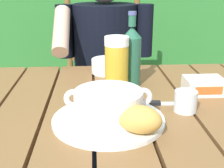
{
  "coord_description": "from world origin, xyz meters",
  "views": [
    {
      "loc": [
        -0.07,
        -0.81,
        1.12
      ],
      "look_at": [
        -0.02,
        0.01,
        0.83
      ],
      "focal_mm": 48.47,
      "sensor_mm": 36.0,
      "label": 1
    }
  ],
  "objects_px": {
    "bread_roll": "(140,119)",
    "table_knife": "(159,103)",
    "diner_bowl": "(109,66)",
    "person_eating": "(105,62)",
    "beer_bottle": "(131,55)",
    "butter_tub": "(204,86)",
    "beer_glass": "(117,64)",
    "water_glass_small": "(186,101)",
    "serving_plate": "(108,120)",
    "soup_bowl": "(108,104)",
    "chair_near_diner": "(104,89)"
  },
  "relations": [
    {
      "from": "bread_roll",
      "to": "table_knife",
      "type": "xyz_separation_m",
      "value": [
        0.09,
        0.19,
        -0.04
      ]
    },
    {
      "from": "diner_bowl",
      "to": "person_eating",
      "type": "bearing_deg",
      "value": 90.5
    },
    {
      "from": "beer_bottle",
      "to": "butter_tub",
      "type": "height_order",
      "value": "beer_bottle"
    },
    {
      "from": "beer_glass",
      "to": "water_glass_small",
      "type": "relative_size",
      "value": 2.82
    },
    {
      "from": "serving_plate",
      "to": "bread_roll",
      "type": "distance_m",
      "value": 0.11
    },
    {
      "from": "bread_roll",
      "to": "beer_bottle",
      "type": "distance_m",
      "value": 0.37
    },
    {
      "from": "water_glass_small",
      "to": "diner_bowl",
      "type": "height_order",
      "value": "water_glass_small"
    },
    {
      "from": "person_eating",
      "to": "diner_bowl",
      "type": "xyz_separation_m",
      "value": [
        0.0,
        -0.34,
        0.08
      ]
    },
    {
      "from": "serving_plate",
      "to": "diner_bowl",
      "type": "height_order",
      "value": "diner_bowl"
    },
    {
      "from": "beer_glass",
      "to": "person_eating",
      "type": "bearing_deg",
      "value": 91.99
    },
    {
      "from": "soup_bowl",
      "to": "diner_bowl",
      "type": "distance_m",
      "value": 0.44
    },
    {
      "from": "beer_glass",
      "to": "table_knife",
      "type": "height_order",
      "value": "beer_glass"
    },
    {
      "from": "soup_bowl",
      "to": "water_glass_small",
      "type": "xyz_separation_m",
      "value": [
        0.22,
        0.05,
        -0.02
      ]
    },
    {
      "from": "water_glass_small",
      "to": "bread_roll",
      "type": "bearing_deg",
      "value": -138.28
    },
    {
      "from": "chair_near_diner",
      "to": "beer_glass",
      "type": "distance_m",
      "value": 0.83
    },
    {
      "from": "water_glass_small",
      "to": "chair_near_diner",
      "type": "bearing_deg",
      "value": 101.94
    },
    {
      "from": "beer_glass",
      "to": "diner_bowl",
      "type": "distance_m",
      "value": 0.21
    },
    {
      "from": "water_glass_small",
      "to": "butter_tub",
      "type": "bearing_deg",
      "value": 53.58
    },
    {
      "from": "chair_near_diner",
      "to": "table_knife",
      "type": "height_order",
      "value": "chair_near_diner"
    },
    {
      "from": "soup_bowl",
      "to": "beer_bottle",
      "type": "height_order",
      "value": "beer_bottle"
    },
    {
      "from": "bread_roll",
      "to": "butter_tub",
      "type": "bearing_deg",
      "value": 47.17
    },
    {
      "from": "table_knife",
      "to": "beer_bottle",
      "type": "bearing_deg",
      "value": 109.77
    },
    {
      "from": "person_eating",
      "to": "beer_bottle",
      "type": "bearing_deg",
      "value": -81.62
    },
    {
      "from": "soup_bowl",
      "to": "person_eating",
      "type": "bearing_deg",
      "value": 88.46
    },
    {
      "from": "serving_plate",
      "to": "butter_tub",
      "type": "distance_m",
      "value": 0.38
    },
    {
      "from": "chair_near_diner",
      "to": "person_eating",
      "type": "distance_m",
      "value": 0.3
    },
    {
      "from": "beer_bottle",
      "to": "diner_bowl",
      "type": "distance_m",
      "value": 0.19
    },
    {
      "from": "beer_glass",
      "to": "beer_bottle",
      "type": "height_order",
      "value": "beer_bottle"
    },
    {
      "from": "bread_roll",
      "to": "beer_glass",
      "type": "height_order",
      "value": "beer_glass"
    },
    {
      "from": "serving_plate",
      "to": "table_knife",
      "type": "bearing_deg",
      "value": 33.56
    },
    {
      "from": "beer_bottle",
      "to": "person_eating",
      "type": "bearing_deg",
      "value": 98.38
    },
    {
      "from": "table_knife",
      "to": "diner_bowl",
      "type": "distance_m",
      "value": 0.36
    },
    {
      "from": "person_eating",
      "to": "butter_tub",
      "type": "xyz_separation_m",
      "value": [
        0.3,
        -0.58,
        0.07
      ]
    },
    {
      "from": "beer_bottle",
      "to": "table_knife",
      "type": "xyz_separation_m",
      "value": [
        0.06,
        -0.18,
        -0.1
      ]
    },
    {
      "from": "serving_plate",
      "to": "soup_bowl",
      "type": "bearing_deg",
      "value": -85.24
    },
    {
      "from": "soup_bowl",
      "to": "diner_bowl",
      "type": "height_order",
      "value": "soup_bowl"
    },
    {
      "from": "person_eating",
      "to": "bread_roll",
      "type": "xyz_separation_m",
      "value": [
        0.05,
        -0.86,
        0.09
      ]
    },
    {
      "from": "beer_bottle",
      "to": "diner_bowl",
      "type": "height_order",
      "value": "beer_bottle"
    },
    {
      "from": "water_glass_small",
      "to": "soup_bowl",
      "type": "bearing_deg",
      "value": -166.17
    },
    {
      "from": "person_eating",
      "to": "diner_bowl",
      "type": "height_order",
      "value": "person_eating"
    },
    {
      "from": "soup_bowl",
      "to": "butter_tub",
      "type": "xyz_separation_m",
      "value": [
        0.32,
        0.19,
        -0.03
      ]
    },
    {
      "from": "bread_roll",
      "to": "table_knife",
      "type": "bearing_deg",
      "value": 64.39
    },
    {
      "from": "water_glass_small",
      "to": "butter_tub",
      "type": "height_order",
      "value": "water_glass_small"
    },
    {
      "from": "person_eating",
      "to": "soup_bowl",
      "type": "distance_m",
      "value": 0.78
    },
    {
      "from": "beer_bottle",
      "to": "diner_bowl",
      "type": "relative_size",
      "value": 1.87
    },
    {
      "from": "soup_bowl",
      "to": "beer_glass",
      "type": "distance_m",
      "value": 0.25
    },
    {
      "from": "soup_bowl",
      "to": "beer_bottle",
      "type": "xyz_separation_m",
      "value": [
        0.09,
        0.28,
        0.06
      ]
    },
    {
      "from": "soup_bowl",
      "to": "chair_near_diner",
      "type": "bearing_deg",
      "value": 88.61
    },
    {
      "from": "beer_glass",
      "to": "beer_bottle",
      "type": "xyz_separation_m",
      "value": [
        0.05,
        0.04,
        0.02
      ]
    },
    {
      "from": "bread_roll",
      "to": "table_knife",
      "type": "distance_m",
      "value": 0.21
    }
  ]
}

